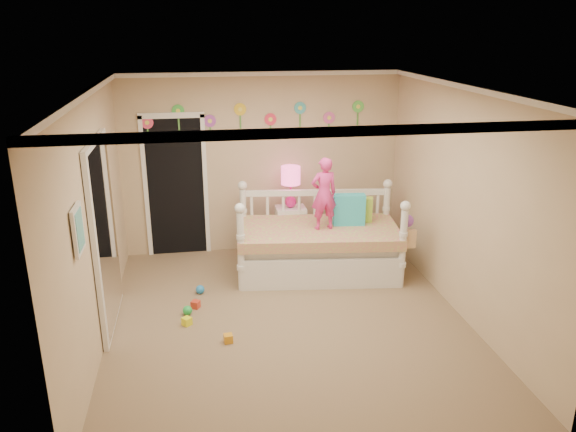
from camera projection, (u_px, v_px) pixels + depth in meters
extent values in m
cube|color=#7F684C|center=(288.00, 320.00, 6.43)|extent=(4.00, 4.50, 0.01)
cube|color=white|center=(288.00, 89.00, 5.58)|extent=(4.00, 4.50, 0.01)
cube|color=tan|center=(262.00, 164.00, 8.10)|extent=(4.00, 0.01, 2.60)
cube|color=tan|center=(94.00, 223.00, 5.69)|extent=(0.01, 4.50, 2.60)
cube|color=tan|center=(463.00, 203.00, 6.32)|extent=(0.01, 4.50, 2.60)
cube|color=#27ACC5|center=(349.00, 210.00, 7.49)|extent=(0.44, 0.20, 0.42)
cube|color=#AED340|center=(359.00, 209.00, 7.65)|extent=(0.38, 0.24, 0.34)
imported|color=#F13693|center=(324.00, 194.00, 7.25)|extent=(0.38, 0.27, 0.96)
cube|color=white|center=(291.00, 230.00, 8.19)|extent=(0.43, 0.33, 0.71)
sphere|color=#EA1F8D|center=(291.00, 202.00, 8.05)|extent=(0.16, 0.16, 0.16)
cylinder|color=#EA1F8D|center=(291.00, 190.00, 8.00)|extent=(0.03, 0.03, 0.35)
cylinder|color=#FF4C94|center=(291.00, 175.00, 7.93)|extent=(0.27, 0.27, 0.26)
cube|color=black|center=(176.00, 185.00, 7.98)|extent=(0.90, 0.04, 2.07)
cube|color=white|center=(105.00, 235.00, 6.06)|extent=(0.07, 1.30, 2.10)
cube|color=white|center=(78.00, 230.00, 4.78)|extent=(0.05, 0.34, 0.42)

